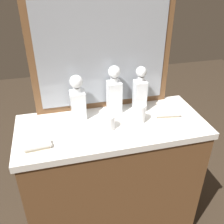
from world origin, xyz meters
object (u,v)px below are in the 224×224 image
crystal_decanter_left (78,101)px  crystal_tumbler_rear (108,123)px  crystal_decanter_rear (114,94)px  crystal_tumbler_right (139,114)px  silver_brush_far_left (37,146)px  crystal_decanter_far_left (140,93)px  silver_brush_far_right (167,114)px

crystal_decanter_left → crystal_tumbler_rear: (0.14, -0.15, -0.07)m
crystal_tumbler_rear → crystal_decanter_rear: bearing=65.3°
crystal_tumbler_right → crystal_decanter_rear: bearing=125.9°
silver_brush_far_left → crystal_decanter_left: bearing=44.5°
crystal_decanter_far_left → silver_brush_far_left: size_ratio=2.06×
crystal_decanter_rear → silver_brush_far_right: (0.30, -0.13, -0.11)m
crystal_decanter_far_left → silver_brush_far_right: crystal_decanter_far_left is taller
silver_brush_far_left → silver_brush_far_right: bearing=9.3°
crystal_decanter_left → crystal_decanter_rear: size_ratio=0.91×
crystal_tumbler_rear → crystal_tumbler_right: 0.19m
crystal_decanter_far_left → crystal_tumbler_right: (-0.05, -0.13, -0.06)m
crystal_tumbler_right → crystal_tumbler_rear: bearing=-172.6°
crystal_decanter_far_left → silver_brush_far_right: 0.21m
crystal_decanter_left → crystal_decanter_rear: bearing=5.6°
crystal_tumbler_right → silver_brush_far_right: (0.19, 0.02, -0.04)m
crystal_decanter_left → crystal_tumbler_right: size_ratio=2.46×
crystal_decanter_far_left → crystal_tumbler_right: bearing=-109.6°
crystal_decanter_left → silver_brush_far_left: size_ratio=1.94×
crystal_tumbler_rear → silver_brush_far_left: crystal_tumbler_rear is taller
crystal_tumbler_right → silver_brush_far_right: bearing=5.4°
crystal_decanter_far_left → crystal_tumbler_right: size_ratio=2.60×
crystal_decanter_far_left → crystal_tumbler_rear: crystal_decanter_far_left is taller
silver_brush_far_left → crystal_decanter_far_left: bearing=20.7°
crystal_decanter_rear → crystal_tumbler_rear: 0.21m
crystal_decanter_rear → silver_brush_far_left: (-0.46, -0.26, -0.11)m
crystal_decanter_rear → crystal_tumbler_right: crystal_decanter_rear is taller
silver_brush_far_right → silver_brush_far_left: bearing=-170.7°
crystal_decanter_rear → silver_brush_far_left: bearing=-150.9°
crystal_decanter_left → crystal_tumbler_rear: bearing=-47.4°
crystal_decanter_rear → crystal_tumbler_rear: (-0.08, -0.18, -0.08)m
silver_brush_far_left → silver_brush_far_right: (0.76, 0.12, -0.00)m
silver_brush_far_left → silver_brush_far_right: size_ratio=0.88×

